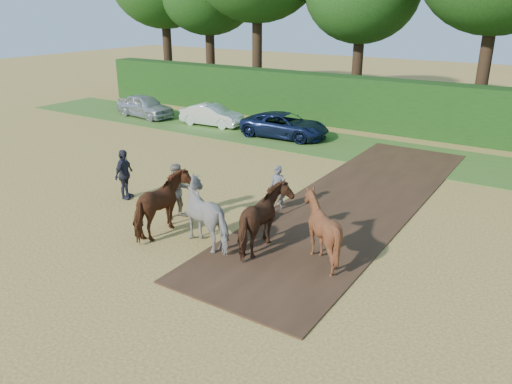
# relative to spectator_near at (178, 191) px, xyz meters

# --- Properties ---
(ground) EXTENTS (120.00, 120.00, 0.00)m
(ground) POSITION_rel_spectator_near_xyz_m (3.07, -2.21, -0.99)
(ground) COLOR gold
(ground) RESTS_ON ground
(earth_strip) EXTENTS (4.50, 17.00, 0.05)m
(earth_strip) POSITION_rel_spectator_near_xyz_m (4.57, 4.79, -0.96)
(earth_strip) COLOR #472D1C
(earth_strip) RESTS_ON ground
(grass_verge) EXTENTS (50.00, 5.00, 0.03)m
(grass_verge) POSITION_rel_spectator_near_xyz_m (3.07, 11.79, -0.97)
(grass_verge) COLOR #38601E
(grass_verge) RESTS_ON ground
(hedgerow) EXTENTS (46.00, 1.60, 3.00)m
(hedgerow) POSITION_rel_spectator_near_xyz_m (3.07, 16.29, 0.51)
(hedgerow) COLOR #14380F
(hedgerow) RESTS_ON ground
(spectator_near) EXTENTS (1.14, 1.21, 1.98)m
(spectator_near) POSITION_rel_spectator_near_xyz_m (0.00, 0.00, 0.00)
(spectator_near) COLOR #B2A78B
(spectator_near) RESTS_ON ground
(spectator_far) EXTENTS (0.77, 1.22, 1.93)m
(spectator_far) POSITION_rel_spectator_near_xyz_m (-2.99, 0.31, -0.03)
(spectator_far) COLOR #252632
(spectator_far) RESTS_ON ground
(plough_team) EXTENTS (6.64, 5.24, 2.00)m
(plough_team) POSITION_rel_spectator_near_xyz_m (2.98, -0.62, 0.00)
(plough_team) COLOR #612F18
(plough_team) RESTS_ON ground
(parked_cars) EXTENTS (35.86, 2.91, 1.48)m
(parked_cars) POSITION_rel_spectator_near_xyz_m (2.78, 11.76, -0.29)
(parked_cars) COLOR #B6B8BE
(parked_cars) RESTS_ON ground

